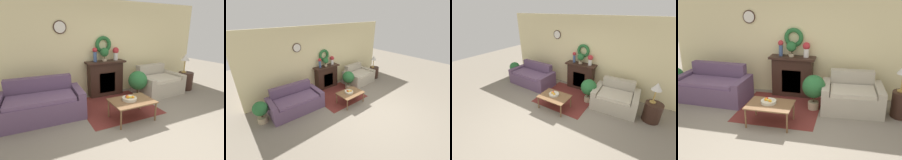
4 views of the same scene
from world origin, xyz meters
The scene contains 13 objects.
ground_plane centered at (0.00, 0.00, 0.00)m, with size 16.00×16.00×0.00m, color gray.
floor_rug centered at (-0.16, 1.61, 0.00)m, with size 1.80×1.76×0.01m.
wall_back centered at (0.00, 2.72, 1.35)m, with size 6.80×0.17×2.70m.
fireplace centered at (-0.06, 2.51, 0.52)m, with size 1.15×0.41×1.03m.
couch_left centered at (-1.91, 1.79, 0.31)m, with size 1.81×0.97×0.86m.
loveseat_right centered at (1.44, 1.96, 0.31)m, with size 1.39×1.05×0.84m.
coffee_table centered at (-0.16, 0.88, 0.40)m, with size 0.92×0.66×0.44m.
fruit_bowl centered at (-0.20, 0.91, 0.48)m, with size 0.31×0.31×0.12m.
side_table_by_loveseat centered at (2.50, 1.83, 0.28)m, with size 0.46×0.46×0.56m.
vase_on_mantel_left centered at (-0.37, 2.52, 1.26)m, with size 0.14×0.14×0.40m.
vase_on_mantel_right centered at (0.28, 2.52, 1.24)m, with size 0.19×0.19×0.37m.
potted_plant_on_mantel centered at (-0.09, 2.50, 1.26)m, with size 0.25×0.25×0.38m.
potted_plant_floor_by_loveseat centered at (0.59, 1.78, 0.51)m, with size 0.53×0.53×0.81m.
Camera 4 is at (1.34, -3.70, 2.61)m, focal length 42.00 mm.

